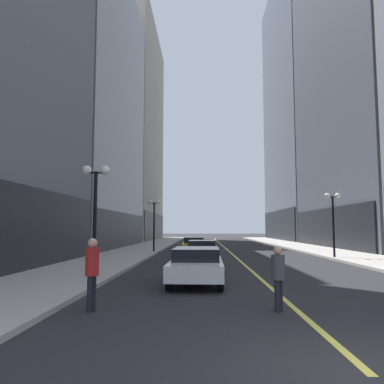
# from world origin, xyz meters

# --- Properties ---
(ground_plane) EXTENTS (200.00, 200.00, 0.00)m
(ground_plane) POSITION_xyz_m (0.00, 35.00, 0.00)
(ground_plane) COLOR #262628
(sidewalk_left) EXTENTS (4.50, 78.00, 0.15)m
(sidewalk_left) POSITION_xyz_m (-8.25, 35.00, 0.07)
(sidewalk_left) COLOR #ADA8A0
(sidewalk_left) RESTS_ON ground
(sidewalk_right) EXTENTS (4.50, 78.00, 0.15)m
(sidewalk_right) POSITION_xyz_m (8.25, 35.00, 0.07)
(sidewalk_right) COLOR #ADA8A0
(sidewalk_right) RESTS_ON ground
(lane_centre_stripe) EXTENTS (0.16, 70.00, 0.01)m
(lane_centre_stripe) POSITION_xyz_m (0.00, 35.00, 0.00)
(lane_centre_stripe) COLOR #E5D64C
(lane_centre_stripe) RESTS_ON ground
(building_left_mid) EXTENTS (14.31, 24.00, 30.06)m
(building_left_mid) POSITION_xyz_m (-17.55, 34.50, 14.98)
(building_left_mid) COLOR gray
(building_left_mid) RESTS_ON ground
(building_left_far) EXTENTS (15.70, 26.00, 37.58)m
(building_left_far) POSITION_xyz_m (-18.25, 60.00, 18.73)
(building_left_far) COLOR #B7AD99
(building_left_far) RESTS_ON ground
(building_right_far) EXTENTS (13.55, 26.00, 46.19)m
(building_right_far) POSITION_xyz_m (17.17, 60.00, 23.01)
(building_right_far) COLOR #4C515B
(building_right_far) RESTS_ON ground
(car_white) EXTENTS (2.01, 4.75, 1.32)m
(car_white) POSITION_xyz_m (-2.61, 8.96, 0.72)
(car_white) COLOR silver
(car_white) RESTS_ON ground
(car_silver) EXTENTS (1.92, 4.09, 1.32)m
(car_silver) POSITION_xyz_m (-2.40, 17.71, 0.72)
(car_silver) COLOR #B7B7BC
(car_silver) RESTS_ON ground
(car_yellow) EXTENTS (1.90, 4.50, 1.32)m
(car_yellow) POSITION_xyz_m (-3.09, 25.69, 0.72)
(car_yellow) COLOR yellow
(car_yellow) RESTS_ON ground
(pedestrian_in_red_jacket) EXTENTS (0.42, 0.42, 1.81)m
(pedestrian_in_red_jacket) POSITION_xyz_m (-5.16, 4.08, 1.07)
(pedestrian_in_red_jacket) COLOR black
(pedestrian_in_red_jacket) RESTS_ON ground
(pedestrian_with_orange_bag) EXTENTS (0.47, 0.47, 1.61)m
(pedestrian_with_orange_bag) POSITION_xyz_m (-0.48, 4.19, 0.94)
(pedestrian_with_orange_bag) COLOR black
(pedestrian_with_orange_bag) RESTS_ON ground
(street_lamp_left_near) EXTENTS (1.06, 0.36, 4.43)m
(street_lamp_left_near) POSITION_xyz_m (-6.40, 8.61, 3.26)
(street_lamp_left_near) COLOR black
(street_lamp_left_near) RESTS_ON ground
(street_lamp_left_far) EXTENTS (1.06, 0.36, 4.43)m
(street_lamp_left_far) POSITION_xyz_m (-6.40, 26.32, 3.26)
(street_lamp_left_far) COLOR black
(street_lamp_left_far) RESTS_ON ground
(street_lamp_right_mid) EXTENTS (1.06, 0.36, 4.43)m
(street_lamp_right_mid) POSITION_xyz_m (6.40, 20.35, 3.26)
(street_lamp_right_mid) COLOR black
(street_lamp_right_mid) RESTS_ON ground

